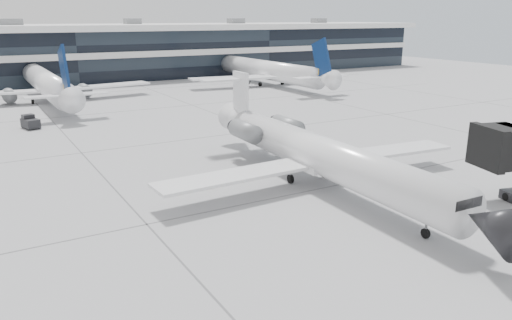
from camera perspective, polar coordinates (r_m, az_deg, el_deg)
ground at (r=36.63m, az=2.69°, el=-4.25°), size 220.00×220.00×0.00m
terminal at (r=112.69m, az=-20.79°, el=11.10°), size 170.00×22.00×10.00m
bg_jet_center at (r=85.49m, az=-22.63°, el=6.27°), size 32.00×40.00×9.60m
bg_jet_right at (r=98.79m, az=1.15°, el=8.64°), size 32.00×40.00×9.60m
regional_jet at (r=38.86m, az=7.02°, el=0.84°), size 26.26×32.70×7.56m
traffic_cone at (r=38.43m, az=-5.35°, el=-2.85°), size 0.53×0.53×0.62m
far_tug at (r=64.79m, az=-24.40°, el=3.94°), size 2.04×2.79×1.59m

